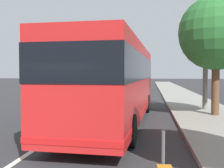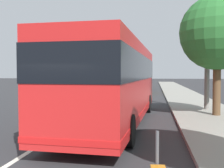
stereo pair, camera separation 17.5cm
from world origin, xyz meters
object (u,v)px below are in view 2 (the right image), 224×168
car_ahead_same_lane (138,85)px  roadside_tree_mid_block (218,33)px  car_behind_bus (143,87)px  coach_bus (115,79)px  car_oncoming (122,83)px  utility_pole (208,37)px

car_ahead_same_lane → roadside_tree_mid_block: 23.86m
car_behind_bus → roadside_tree_mid_block: size_ratio=0.71×
car_behind_bus → roadside_tree_mid_block: 17.59m
coach_bus → car_oncoming: coach_bus is taller
car_behind_bus → roadside_tree_mid_block: bearing=-162.5°
roadside_tree_mid_block → coach_bus: bearing=115.6°
car_ahead_same_lane → utility_pole: size_ratio=0.52×
car_oncoming → car_ahead_same_lane: bearing=26.9°
coach_bus → car_ahead_same_lane: (25.31, 0.45, -1.27)m
roadside_tree_mid_block → car_oncoming: bearing=16.1°
car_behind_bus → car_oncoming: bearing=21.1°
car_oncoming → utility_pole: bearing=14.8°
utility_pole → car_ahead_same_lane: bearing=14.0°
car_oncoming → car_behind_bus: (-11.54, -3.82, 0.02)m
car_oncoming → utility_pole: size_ratio=0.54×
coach_bus → car_ahead_same_lane: size_ratio=2.60×
coach_bus → utility_pole: utility_pole is taller
utility_pole → coach_bus: bearing=134.2°
roadside_tree_mid_block → utility_pole: size_ratio=0.71×
coach_bus → car_behind_bus: coach_bus is taller
roadside_tree_mid_block → utility_pole: bearing=1.2°
car_behind_bus → coach_bus: bearing=-178.5°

